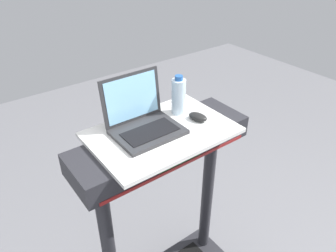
{
  "coord_description": "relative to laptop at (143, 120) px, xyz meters",
  "views": [
    {
      "loc": [
        -0.73,
        -0.33,
        2.02
      ],
      "look_at": [
        0.0,
        0.65,
        1.25
      ],
      "focal_mm": 34.64,
      "sensor_mm": 36.0,
      "label": 1
    }
  ],
  "objects": [
    {
      "name": "water_bottle",
      "position": [
        0.23,
        0.03,
        0.04
      ],
      "size": [
        0.07,
        0.07,
        0.2
      ],
      "color": "silver",
      "rests_on": "desk_board"
    },
    {
      "name": "computer_mouse",
      "position": [
        0.26,
        -0.09,
        -0.03
      ],
      "size": [
        0.08,
        0.11,
        0.03
      ],
      "primitive_type": "ellipsoid",
      "rotation": [
        0.0,
        0.0,
        0.27
      ],
      "color": "black",
      "rests_on": "desk_board"
    },
    {
      "name": "desk_board",
      "position": [
        0.06,
        -0.06,
        -0.06
      ],
      "size": [
        0.66,
        0.45,
        0.02
      ],
      "primitive_type": "cube",
      "color": "white",
      "rests_on": "treadmill_base"
    },
    {
      "name": "laptop",
      "position": [
        0.0,
        0.0,
        0.0
      ],
      "size": [
        0.31,
        0.26,
        0.25
      ],
      "rotation": [
        0.0,
        0.0,
        -0.05
      ],
      "color": "#2D2D30",
      "rests_on": "desk_board"
    }
  ]
}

